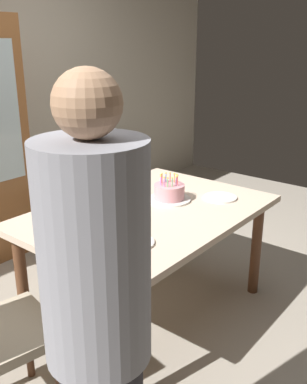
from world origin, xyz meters
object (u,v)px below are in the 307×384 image
object	(u,v)px
plate_near_celebrant	(133,242)
person_celebrant	(98,313)
birthday_cake	(169,193)
dining_table	(148,222)
chair_spindle_back	(87,206)
plate_far_side	(112,203)
plate_near_guest	(220,197)

from	to	relation	value
plate_near_celebrant	person_celebrant	distance (m)	0.92
birthday_cake	person_celebrant	world-z (taller)	person_celebrant
dining_table	person_celebrant	distance (m)	1.41
dining_table	chair_spindle_back	distance (m)	0.92
plate_near_celebrant	chair_spindle_back	world-z (taller)	chair_spindle_back
plate_far_side	dining_table	bearing A→B (deg)	-72.54
plate_near_celebrant	plate_far_side	world-z (taller)	same
birthday_cake	person_celebrant	size ratio (longest dim) A/B	0.17
dining_table	plate_near_guest	size ratio (longest dim) A/B	6.84
dining_table	plate_near_celebrant	world-z (taller)	plate_near_celebrant
birthday_cake	chair_spindle_back	size ratio (longest dim) A/B	0.29
plate_near_celebrant	person_celebrant	world-z (taller)	person_celebrant
dining_table	person_celebrant	world-z (taller)	person_celebrant
plate_near_celebrant	person_celebrant	bearing A→B (deg)	-145.04
birthday_cake	plate_near_celebrant	bearing A→B (deg)	-158.82
birthday_cake	plate_near_celebrant	distance (m)	0.67
dining_table	plate_near_guest	bearing A→B (deg)	-27.92
plate_near_guest	person_celebrant	bearing A→B (deg)	-162.16
plate_near_celebrant	person_celebrant	xyz separation A→B (m)	(-0.74, -0.52, 0.21)
plate_far_side	chair_spindle_back	size ratio (longest dim) A/B	0.23
plate_near_guest	person_celebrant	distance (m)	1.70
plate_far_side	plate_near_celebrant	bearing A→B (deg)	-125.29
plate_far_side	chair_spindle_back	bearing A→B (deg)	61.17
plate_near_guest	chair_spindle_back	bearing A→B (deg)	99.64
birthday_cake	plate_near_celebrant	size ratio (longest dim) A/B	1.27
chair_spindle_back	dining_table	bearing A→B (deg)	-107.18
birthday_cake	plate_far_side	world-z (taller)	birthday_cake
plate_near_celebrant	chair_spindle_back	size ratio (longest dim) A/B	0.23
birthday_cake	plate_far_side	size ratio (longest dim) A/B	1.27
dining_table	plate_far_side	bearing A→B (deg)	107.46
plate_far_side	chair_spindle_back	world-z (taller)	chair_spindle_back
dining_table	birthday_cake	bearing A→B (deg)	0.89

